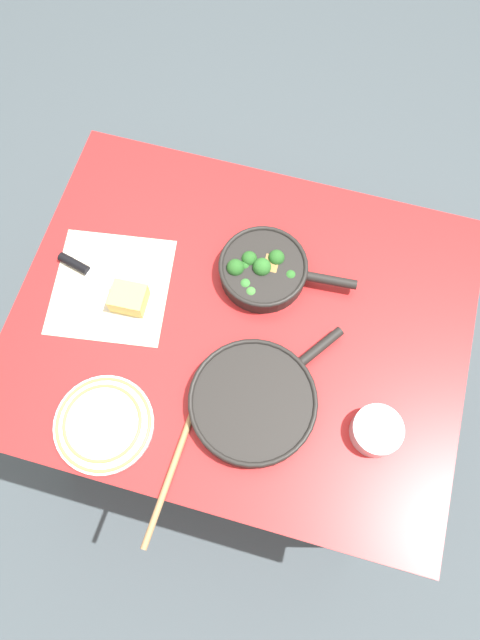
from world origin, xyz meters
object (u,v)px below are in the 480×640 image
at_px(skillet_eggs, 254,402).
at_px(wooden_spoon, 183,438).
at_px(skillet_broccoli, 264,269).
at_px(dinner_plate_stack, 103,424).
at_px(grater_knife, 88,271).
at_px(cheese_block, 129,298).
at_px(prep_bowl_steel, 376,431).

distance_m(skillet_eggs, wooden_spoon, 0.18).
bearing_deg(skillet_broccoli, dinner_plate_stack, -122.64).
xyz_separation_m(skillet_broccoli, grater_knife, (-0.44, -0.12, -0.02)).
xyz_separation_m(cheese_block, prep_bowl_steel, (0.66, -0.16, -0.00)).
bearing_deg(skillet_broccoli, grater_knife, -169.09).
bearing_deg(cheese_block, dinner_plate_stack, -81.98).
height_order(wooden_spoon, grater_knife, grater_knife).
height_order(skillet_broccoli, prep_bowl_steel, skillet_broccoli).
bearing_deg(grater_knife, cheese_block, -6.39).
bearing_deg(wooden_spoon, prep_bowl_steel, -69.95).
relative_size(skillet_eggs, cheese_block, 4.30).
relative_size(skillet_broccoli, skillet_eggs, 0.91).
height_order(skillet_broccoli, cheese_block, skillet_broccoli).
xyz_separation_m(wooden_spoon, prep_bowl_steel, (0.42, 0.13, 0.02)).
height_order(skillet_broccoli, skillet_eggs, skillet_broccoli).
relative_size(grater_knife, dinner_plate_stack, 1.03).
relative_size(skillet_eggs, grater_knife, 1.60).
bearing_deg(grater_knife, prep_bowl_steel, -0.76).
bearing_deg(dinner_plate_stack, skillet_broccoli, 61.27).
xyz_separation_m(wooden_spoon, cheese_block, (-0.23, 0.29, 0.02)).
bearing_deg(skillet_broccoli, skillet_eggs, -83.15).
bearing_deg(skillet_broccoli, wooden_spoon, -102.86).
distance_m(skillet_broccoli, prep_bowl_steel, 0.48).
relative_size(wooden_spoon, prep_bowl_steel, 3.51).
relative_size(cheese_block, prep_bowl_steel, 0.77).
distance_m(skillet_broccoli, cheese_block, 0.35).
distance_m(cheese_block, dinner_plate_stack, 0.31).
relative_size(cheese_block, dinner_plate_stack, 0.38).
height_order(skillet_broccoli, grater_knife, skillet_broccoli).
distance_m(wooden_spoon, cheese_block, 0.37).
distance_m(skillet_eggs, cheese_block, 0.40).
bearing_deg(dinner_plate_stack, cheese_block, 98.02).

